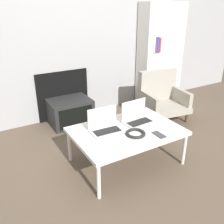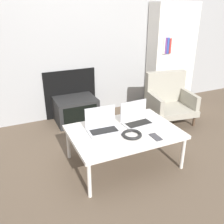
{
  "view_description": "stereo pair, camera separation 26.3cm",
  "coord_description": "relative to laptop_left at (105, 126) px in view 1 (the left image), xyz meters",
  "views": [
    {
      "loc": [
        -1.3,
        -1.67,
        1.61
      ],
      "look_at": [
        0.0,
        0.54,
        0.49
      ],
      "focal_mm": 40.0,
      "sensor_mm": 36.0,
      "label": 1
    },
    {
      "loc": [
        -1.06,
        -1.79,
        1.61
      ],
      "look_at": [
        0.0,
        0.54,
        0.49
      ],
      "focal_mm": 40.0,
      "sensor_mm": 36.0,
      "label": 2
    }
  ],
  "objects": [
    {
      "name": "laptop_right",
      "position": [
        0.4,
        -0.0,
        0.0
      ],
      "size": [
        0.34,
        0.25,
        0.24
      ],
      "rotation": [
        0.0,
        0.0,
        0.06
      ],
      "color": "#B2B2B7",
      "rests_on": "table"
    },
    {
      "name": "phone",
      "position": [
        0.42,
        -0.35,
        -0.05
      ],
      "size": [
        0.07,
        0.15,
        0.01
      ],
      "color": "#333338",
      "rests_on": "table"
    },
    {
      "name": "bookshelf",
      "position": [
        1.71,
        1.2,
        0.36
      ],
      "size": [
        0.75,
        0.32,
        1.62
      ],
      "color": "silver",
      "rests_on": "ground_plane"
    },
    {
      "name": "headphones",
      "position": [
        0.22,
        -0.23,
        -0.04
      ],
      "size": [
        0.2,
        0.2,
        0.03
      ],
      "color": "black",
      "rests_on": "table"
    },
    {
      "name": "armchair",
      "position": [
        1.28,
        0.61,
        -0.11
      ],
      "size": [
        0.67,
        0.63,
        0.71
      ],
      "rotation": [
        0.0,
        0.0,
        -0.15
      ],
      "color": "gray",
      "rests_on": "ground_plane"
    },
    {
      "name": "table",
      "position": [
        0.2,
        -0.09,
        -0.08
      ],
      "size": [
        1.1,
        0.76,
        0.4
      ],
      "color": "silver",
      "rests_on": "ground_plane"
    },
    {
      "name": "laptop_left",
      "position": [
        0.0,
        0.0,
        0.0
      ],
      "size": [
        0.34,
        0.25,
        0.24
      ],
      "rotation": [
        0.0,
        0.0,
        -0.05
      ],
      "color": "#B2B2B7",
      "rests_on": "table"
    },
    {
      "name": "tv",
      "position": [
        0.04,
        1.12,
        -0.27
      ],
      "size": [
        0.58,
        0.46,
        0.36
      ],
      "color": "black",
      "rests_on": "ground_plane"
    },
    {
      "name": "ground_plane",
      "position": [
        0.2,
        -0.33,
        -0.45
      ],
      "size": [
        14.0,
        14.0,
        0.0
      ],
      "primitive_type": "plane",
      "color": "brown"
    },
    {
      "name": "wall_back",
      "position": [
        0.2,
        1.4,
        0.84
      ],
      "size": [
        7.0,
        0.08,
        2.6
      ],
      "color": "#999999",
      "rests_on": "ground_plane"
    }
  ]
}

